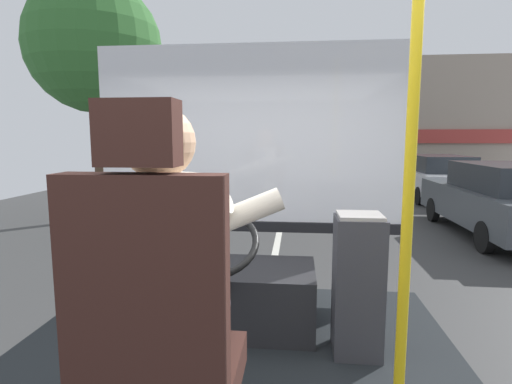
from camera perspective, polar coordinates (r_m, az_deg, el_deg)
The scene contains 11 objects.
ground at distance 10.59m, azimuth 3.81°, elevation -3.18°, with size 18.00×44.00×0.06m.
driver_seat at distance 1.41m, azimuth -13.51°, elevation -20.39°, with size 0.48×0.48×1.33m.
bus_driver at distance 1.41m, azimuth -12.32°, elevation -9.80°, with size 0.78×0.53×0.86m.
steering_console at distance 2.70m, azimuth -3.85°, elevation -14.19°, with size 1.10×1.00×0.83m.
handrail_pole at distance 1.67m, azimuth 20.71°, elevation 1.26°, with size 0.04×0.04×2.11m.
fare_box at distance 2.41m, azimuth 14.11°, elevation -12.55°, with size 0.27×0.27×0.81m.
windshield_panel at distance 3.24m, azimuth -0.47°, elevation 4.51°, with size 2.50×0.08×1.48m.
street_tree at distance 10.60m, azimuth -21.80°, elevation 18.44°, with size 3.05×3.05×5.59m.
shop_building at distance 21.25m, azimuth 16.00°, elevation 9.51°, with size 12.87×4.44×5.51m.
parked_car_charcoal at distance 9.44m, azimuth 31.85°, elevation -0.87°, with size 2.02×4.30×1.46m.
parked_car_white at distance 14.15m, azimuth 24.14°, elevation 1.98°, with size 1.86×4.01×1.41m.
Camera 1 is at (0.36, -1.60, 1.97)m, focal length 28.41 mm.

